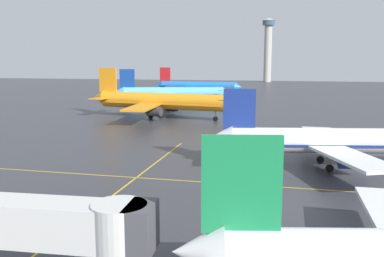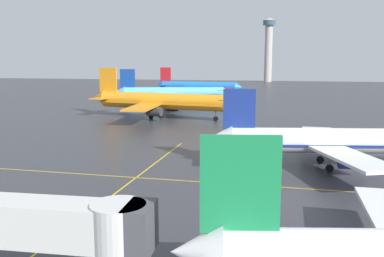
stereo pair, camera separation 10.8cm
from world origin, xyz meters
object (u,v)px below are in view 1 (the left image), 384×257
Objects in this scene: airliner_far_right_stand at (197,86)px; airliner_second_row at (336,141)px; jet_bridge at (20,221)px; control_tower at (268,46)px; airliner_far_left_stand at (172,93)px; airliner_third_row at (161,101)px.

airliner_second_row is at bearing -68.67° from airliner_far_right_stand.
control_tower is (1.89, 272.74, 20.82)m from jet_bridge.
airliner_far_left_stand is 1.82× the size of jet_bridge.
airliner_far_left_stand is at bearing 120.77° from airliner_second_row.
jet_bridge is 0.47× the size of control_tower.
airliner_far_right_stand is at bearing 89.96° from airliner_far_left_stand.
airliner_far_left_stand is 0.85× the size of control_tower.
airliner_far_right_stand is at bearing 97.91° from jet_bridge.
airliner_far_right_stand is 145.43m from jet_bridge.
airliner_far_right_stand is (-5.58, 67.49, -0.28)m from airliner_third_row.
jet_bridge is at bearing -79.35° from airliner_far_left_stand.
control_tower is (21.93, 166.16, 20.92)m from airliner_far_left_stand.
airliner_far_left_stand is at bearing -90.04° from airliner_far_right_stand.
airliner_second_row is 0.77× the size of control_tower.
control_tower reaches higher than airliner_third_row.
control_tower reaches higher than jet_bridge.
airliner_third_row is 1.96× the size of jet_bridge.
jet_bridge is (14.44, -76.55, -0.17)m from airliner_third_row.
airliner_third_row is 197.95m from control_tower.
airliner_far_right_stand is 132.21m from control_tower.
airliner_second_row is at bearing -85.03° from control_tower.
airliner_second_row is 239.54m from control_tower.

